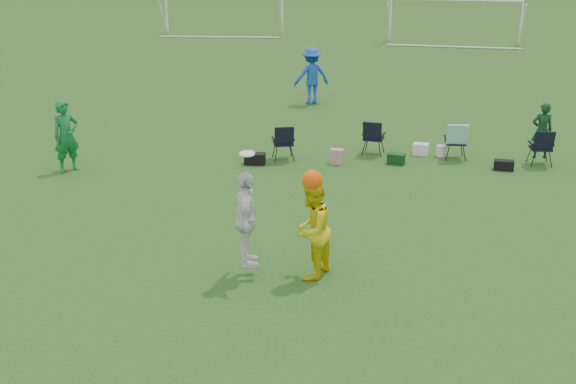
% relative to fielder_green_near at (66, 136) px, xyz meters
% --- Properties ---
extents(ground, '(260.00, 260.00, 0.00)m').
position_rel_fielder_green_near_xyz_m(ground, '(7.21, -5.78, -0.92)').
color(ground, '#254D18').
rests_on(ground, ground).
extents(fielder_green_near, '(0.78, 0.79, 1.84)m').
position_rel_fielder_green_near_xyz_m(fielder_green_near, '(0.00, 0.00, 0.00)').
color(fielder_green_near, '#136F36').
rests_on(fielder_green_near, ground).
extents(fielder_blue, '(1.51, 1.28, 2.03)m').
position_rel_fielder_green_near_xyz_m(fielder_blue, '(5.18, 8.98, 0.10)').
color(fielder_blue, blue).
rests_on(fielder_blue, ground).
extents(center_contest, '(1.90, 1.25, 2.30)m').
position_rel_fielder_green_near_xyz_m(center_contest, '(6.54, -5.26, 0.07)').
color(center_contest, white).
rests_on(center_contest, ground).
extents(sideline_setup, '(8.10, 1.99, 1.65)m').
position_rel_fielder_green_near_xyz_m(sideline_setup, '(9.22, 2.43, -0.41)').
color(sideline_setup, '#0F371D').
rests_on(sideline_setup, ground).
extents(goal_left, '(7.39, 0.76, 2.46)m').
position_rel_fielder_green_near_xyz_m(goal_left, '(-2.79, 28.22, 1.00)').
color(goal_left, white).
rests_on(goal_left, ground).
extents(goal_mid, '(7.40, 0.63, 2.46)m').
position_rel_fielder_green_near_xyz_m(goal_mid, '(11.21, 26.22, 1.00)').
color(goal_mid, white).
rests_on(goal_mid, ground).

